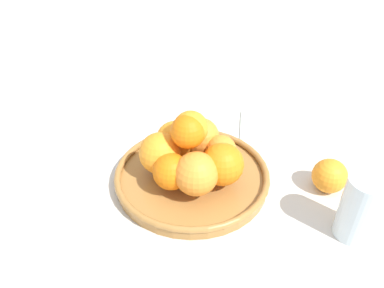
{
  "coord_description": "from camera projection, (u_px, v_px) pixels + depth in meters",
  "views": [
    {
      "loc": [
        -0.54,
        0.21,
        0.52
      ],
      "look_at": [
        0.0,
        0.0,
        0.09
      ],
      "focal_mm": 35.0,
      "sensor_mm": 36.0,
      "label": 1
    }
  ],
  "objects": [
    {
      "name": "ground_plane",
      "position": [
        192.0,
        181.0,
        0.77
      ],
      "size": [
        4.0,
        4.0,
        0.0
      ],
      "primitive_type": "plane",
      "color": "beige"
    },
    {
      "name": "fruit_bowl",
      "position": [
        192.0,
        175.0,
        0.76
      ],
      "size": [
        0.31,
        0.31,
        0.03
      ],
      "color": "#A57238",
      "rests_on": "ground_plane"
    },
    {
      "name": "orange_pile",
      "position": [
        191.0,
        151.0,
        0.73
      ],
      "size": [
        0.2,
        0.19,
        0.13
      ],
      "color": "orange",
      "rests_on": "fruit_bowl"
    },
    {
      "name": "stray_orange",
      "position": [
        330.0,
        176.0,
        0.73
      ],
      "size": [
        0.07,
        0.07,
        0.07
      ],
      "primitive_type": "sphere",
      "color": "orange",
      "rests_on": "ground_plane"
    },
    {
      "name": "drinking_glass",
      "position": [
        360.0,
        208.0,
        0.63
      ],
      "size": [
        0.07,
        0.07,
        0.12
      ],
      "primitive_type": "cylinder",
      "color": "silver",
      "rests_on": "ground_plane"
    },
    {
      "name": "napkin_folded",
      "position": [
        266.0,
        126.0,
        0.93
      ],
      "size": [
        0.17,
        0.17,
        0.01
      ],
      "primitive_type": "cube",
      "rotation": [
        0.0,
        0.0,
        -0.5
      ],
      "color": "silver",
      "rests_on": "ground_plane"
    }
  ]
}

